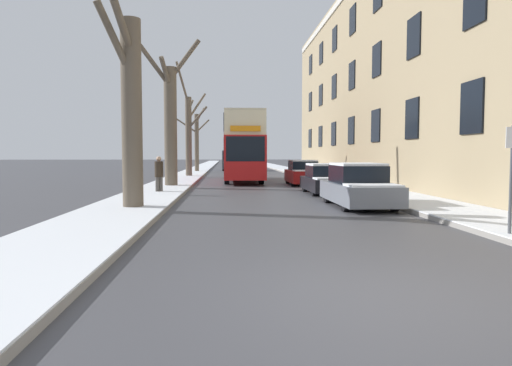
{
  "coord_description": "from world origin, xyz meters",
  "views": [
    {
      "loc": [
        -1.88,
        -5.7,
        1.83
      ],
      "look_at": [
        -0.19,
        20.18,
        0.2
      ],
      "focal_mm": 32.0,
      "sensor_mm": 36.0,
      "label": 1
    }
  ],
  "objects_px": {
    "bare_tree_left_1": "(170,121)",
    "double_decker_bus": "(242,144)",
    "oncoming_van": "(231,160)",
    "bare_tree_left_2": "(189,131)",
    "street_sign_post": "(512,175)",
    "pedestrian_left_sidewalk": "(159,174)",
    "parked_car_1": "(325,180)",
    "parked_car_0": "(358,187)",
    "parked_car_2": "(303,173)",
    "bare_tree_left_0": "(130,107)",
    "bare_tree_left_3": "(197,141)"
  },
  "relations": [
    {
      "from": "bare_tree_left_1",
      "to": "double_decker_bus",
      "type": "xyz_separation_m",
      "value": [
        4.09,
        6.09,
        -1.11
      ]
    },
    {
      "from": "double_decker_bus",
      "to": "oncoming_van",
      "type": "xyz_separation_m",
      "value": [
        -0.5,
        20.97,
        -1.3
      ]
    },
    {
      "from": "bare_tree_left_2",
      "to": "oncoming_van",
      "type": "bearing_deg",
      "value": 77.41
    },
    {
      "from": "street_sign_post",
      "to": "pedestrian_left_sidewalk",
      "type": "bearing_deg",
      "value": 127.68
    },
    {
      "from": "bare_tree_left_1",
      "to": "parked_car_1",
      "type": "relative_size",
      "value": 1.98
    },
    {
      "from": "double_decker_bus",
      "to": "bare_tree_left_1",
      "type": "bearing_deg",
      "value": -123.88
    },
    {
      "from": "bare_tree_left_1",
      "to": "bare_tree_left_2",
      "type": "bearing_deg",
      "value": 89.57
    },
    {
      "from": "parked_car_0",
      "to": "parked_car_2",
      "type": "bearing_deg",
      "value": 90.0
    },
    {
      "from": "bare_tree_left_0",
      "to": "parked_car_0",
      "type": "relative_size",
      "value": 1.54
    },
    {
      "from": "bare_tree_left_1",
      "to": "oncoming_van",
      "type": "relative_size",
      "value": 1.62
    },
    {
      "from": "double_decker_bus",
      "to": "pedestrian_left_sidewalk",
      "type": "xyz_separation_m",
      "value": [
        -4.13,
        -10.27,
        -1.57
      ]
    },
    {
      "from": "bare_tree_left_1",
      "to": "oncoming_van",
      "type": "bearing_deg",
      "value": 82.44
    },
    {
      "from": "bare_tree_left_2",
      "to": "parked_car_1",
      "type": "bearing_deg",
      "value": -64.01
    },
    {
      "from": "bare_tree_left_2",
      "to": "pedestrian_left_sidewalk",
      "type": "bearing_deg",
      "value": -90.46
    },
    {
      "from": "bare_tree_left_1",
      "to": "street_sign_post",
      "type": "relative_size",
      "value": 3.29
    },
    {
      "from": "street_sign_post",
      "to": "bare_tree_left_0",
      "type": "bearing_deg",
      "value": 148.08
    },
    {
      "from": "parked_car_1",
      "to": "street_sign_post",
      "type": "height_order",
      "value": "street_sign_post"
    },
    {
      "from": "bare_tree_left_0",
      "to": "bare_tree_left_3",
      "type": "xyz_separation_m",
      "value": [
        0.02,
        31.81,
        -0.15
      ]
    },
    {
      "from": "parked_car_1",
      "to": "pedestrian_left_sidewalk",
      "type": "bearing_deg",
      "value": -179.35
    },
    {
      "from": "bare_tree_left_1",
      "to": "oncoming_van",
      "type": "height_order",
      "value": "bare_tree_left_1"
    },
    {
      "from": "double_decker_bus",
      "to": "parked_car_1",
      "type": "relative_size",
      "value": 2.59
    },
    {
      "from": "bare_tree_left_0",
      "to": "oncoming_van",
      "type": "height_order",
      "value": "bare_tree_left_0"
    },
    {
      "from": "bare_tree_left_2",
      "to": "parked_car_0",
      "type": "height_order",
      "value": "bare_tree_left_2"
    },
    {
      "from": "double_decker_bus",
      "to": "parked_car_0",
      "type": "height_order",
      "value": "double_decker_bus"
    },
    {
      "from": "parked_car_0",
      "to": "parked_car_1",
      "type": "bearing_deg",
      "value": 90.0
    },
    {
      "from": "parked_car_0",
      "to": "street_sign_post",
      "type": "xyz_separation_m",
      "value": [
        1.36,
        -6.46,
        0.7
      ]
    },
    {
      "from": "bare_tree_left_2",
      "to": "double_decker_bus",
      "type": "bearing_deg",
      "value": -52.69
    },
    {
      "from": "bare_tree_left_0",
      "to": "oncoming_van",
      "type": "xyz_separation_m",
      "value": [
        3.61,
        37.3,
        -2.11
      ]
    },
    {
      "from": "oncoming_van",
      "to": "parked_car_2",
      "type": "bearing_deg",
      "value": -80.85
    },
    {
      "from": "bare_tree_left_2",
      "to": "pedestrian_left_sidewalk",
      "type": "distance_m",
      "value": 15.76
    },
    {
      "from": "double_decker_bus",
      "to": "parked_car_0",
      "type": "bearing_deg",
      "value": -77.19
    },
    {
      "from": "double_decker_bus",
      "to": "pedestrian_left_sidewalk",
      "type": "bearing_deg",
      "value": -111.92
    },
    {
      "from": "bare_tree_left_3",
      "to": "pedestrian_left_sidewalk",
      "type": "bearing_deg",
      "value": -90.1
    },
    {
      "from": "bare_tree_left_3",
      "to": "bare_tree_left_1",
      "type": "bearing_deg",
      "value": -90.02
    },
    {
      "from": "bare_tree_left_2",
      "to": "parked_car_1",
      "type": "xyz_separation_m",
      "value": [
        7.53,
        -15.44,
        -3.01
      ]
    },
    {
      "from": "double_decker_bus",
      "to": "parked_car_1",
      "type": "distance_m",
      "value": 10.94
    },
    {
      "from": "double_decker_bus",
      "to": "bare_tree_left_0",
      "type": "bearing_deg",
      "value": -104.12
    },
    {
      "from": "double_decker_bus",
      "to": "oncoming_van",
      "type": "bearing_deg",
      "value": 91.36
    },
    {
      "from": "bare_tree_left_3",
      "to": "street_sign_post",
      "type": "xyz_separation_m",
      "value": [
        8.96,
        -37.41,
        -1.78
      ]
    },
    {
      "from": "bare_tree_left_3",
      "to": "bare_tree_left_0",
      "type": "bearing_deg",
      "value": -90.04
    },
    {
      "from": "parked_car_1",
      "to": "street_sign_post",
      "type": "distance_m",
      "value": 11.85
    },
    {
      "from": "parked_car_2",
      "to": "street_sign_post",
      "type": "height_order",
      "value": "street_sign_post"
    },
    {
      "from": "parked_car_0",
      "to": "bare_tree_left_0",
      "type": "bearing_deg",
      "value": -173.57
    },
    {
      "from": "parked_car_1",
      "to": "bare_tree_left_3",
      "type": "bearing_deg",
      "value": 106.51
    },
    {
      "from": "street_sign_post",
      "to": "double_decker_bus",
      "type": "bearing_deg",
      "value": 102.54
    },
    {
      "from": "bare_tree_left_0",
      "to": "parked_car_2",
      "type": "bearing_deg",
      "value": 58.31
    },
    {
      "from": "bare_tree_left_0",
      "to": "street_sign_post",
      "type": "distance_m",
      "value": 10.76
    },
    {
      "from": "parked_car_1",
      "to": "parked_car_2",
      "type": "relative_size",
      "value": 1.02
    },
    {
      "from": "parked_car_1",
      "to": "parked_car_2",
      "type": "bearing_deg",
      "value": 90.0
    },
    {
      "from": "bare_tree_left_3",
      "to": "street_sign_post",
      "type": "distance_m",
      "value": 38.51
    }
  ]
}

